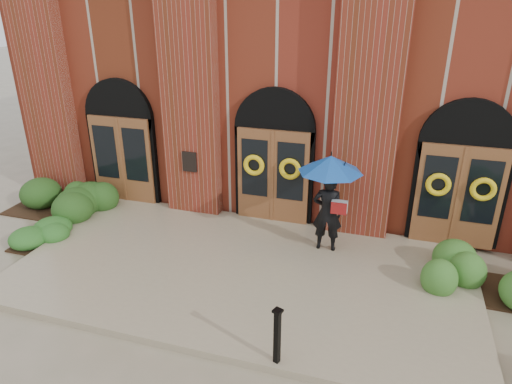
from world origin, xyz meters
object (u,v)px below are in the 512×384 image
at_px(metal_post, 277,335).
at_px(hedge_wall_right, 492,275).
at_px(man_with_umbrella, 329,185).
at_px(hedge_wall_left, 67,199).

bearing_deg(metal_post, hedge_wall_right, 42.79).
distance_m(man_with_umbrella, hedge_wall_left, 7.57).
bearing_deg(hedge_wall_left, hedge_wall_right, -3.14).
xyz_separation_m(metal_post, hedge_wall_right, (3.73, 3.45, -0.32)).
bearing_deg(hedge_wall_right, man_with_umbrella, 172.19).
height_order(man_with_umbrella, hedge_wall_left, man_with_umbrella).
distance_m(hedge_wall_left, hedge_wall_right, 11.03).
bearing_deg(man_with_umbrella, hedge_wall_left, -5.42).
xyz_separation_m(man_with_umbrella, hedge_wall_right, (3.57, -0.49, -1.40)).
height_order(hedge_wall_left, hedge_wall_right, hedge_wall_left).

